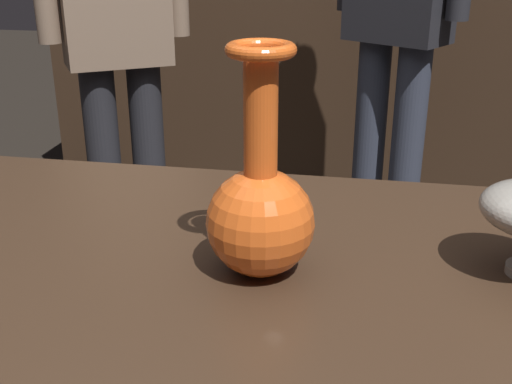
% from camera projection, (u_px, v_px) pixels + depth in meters
% --- Properties ---
extents(back_display_shelf, '(2.60, 0.40, 0.99)m').
position_uv_depth(back_display_shelf, '(340.00, 94.00, 2.92)').
color(back_display_shelf, '#382619').
rests_on(back_display_shelf, ground_plane).
extents(vase_centerpiece, '(0.13, 0.13, 0.28)m').
position_uv_depth(vase_centerpiece, '(260.00, 208.00, 0.75)').
color(vase_centerpiece, '#E55B1E').
rests_on(vase_centerpiece, display_plinth).
extents(visitor_near_left, '(0.41, 0.32, 1.61)m').
position_uv_depth(visitor_near_left, '(115.00, 15.00, 1.97)').
color(visitor_near_left, '#232328').
rests_on(visitor_near_left, ground_plane).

